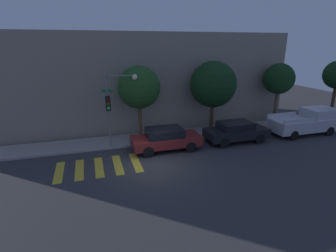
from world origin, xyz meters
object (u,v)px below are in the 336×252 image
object	(u,v)px
pickup_truck	(307,121)
sedan_middle	(236,131)
sedan_near_corner	(166,139)
traffic_light_pole	(115,99)
tree_far_end	(279,79)
tree_near_corner	(139,88)
tree_midblock	(213,85)

from	to	relation	value
pickup_truck	sedan_middle	bearing A→B (deg)	180.00
sedan_middle	sedan_near_corner	bearing A→B (deg)	-180.00
traffic_light_pole	sedan_middle	world-z (taller)	traffic_light_pole
tree_far_end	pickup_truck	bearing A→B (deg)	-68.68
sedan_middle	tree_near_corner	distance (m)	7.33
tree_near_corner	tree_far_end	distance (m)	11.34
pickup_truck	tree_far_end	distance (m)	3.96
traffic_light_pole	pickup_truck	bearing A→B (deg)	-5.13
sedan_near_corner	tree_near_corner	bearing A→B (deg)	114.66
sedan_middle	tree_midblock	size ratio (longest dim) A/B	0.80
tree_near_corner	tree_midblock	xyz separation A→B (m)	(5.57, -0.00, -0.03)
tree_far_end	tree_near_corner	bearing A→B (deg)	180.00
traffic_light_pole	pickup_truck	xyz separation A→B (m)	(14.10, -1.27, -2.33)
traffic_light_pole	pickup_truck	size ratio (longest dim) A/B	0.92
traffic_light_pole	tree_far_end	distance (m)	13.20
sedan_near_corner	traffic_light_pole	bearing A→B (deg)	156.64
sedan_middle	tree_far_end	bearing A→B (deg)	26.04
traffic_light_pole	sedan_middle	size ratio (longest dim) A/B	1.12
sedan_middle	tree_midblock	distance (m)	3.89
tree_midblock	tree_far_end	size ratio (longest dim) A/B	1.06
traffic_light_pole	tree_midblock	world-z (taller)	tree_midblock
traffic_light_pole	sedan_middle	bearing A→B (deg)	-8.97
sedan_near_corner	sedan_middle	world-z (taller)	sedan_near_corner
traffic_light_pole	sedan_near_corner	bearing A→B (deg)	-23.36
pickup_truck	tree_midblock	size ratio (longest dim) A/B	0.97
sedan_near_corner	tree_near_corner	distance (m)	4.02
traffic_light_pole	tree_near_corner	world-z (taller)	tree_near_corner
sedan_near_corner	tree_midblock	distance (m)	5.85
traffic_light_pole	sedan_near_corner	size ratio (longest dim) A/B	1.10
sedan_middle	tree_near_corner	bearing A→B (deg)	158.20
sedan_middle	tree_far_end	size ratio (longest dim) A/B	0.84
sedan_near_corner	pickup_truck	xyz separation A→B (m)	(11.17, 0.00, 0.18)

